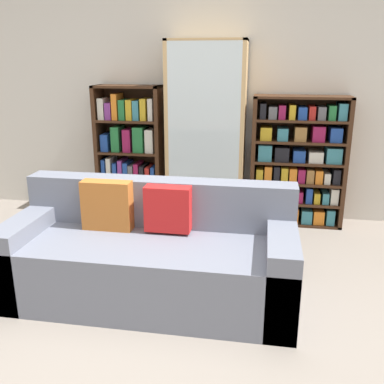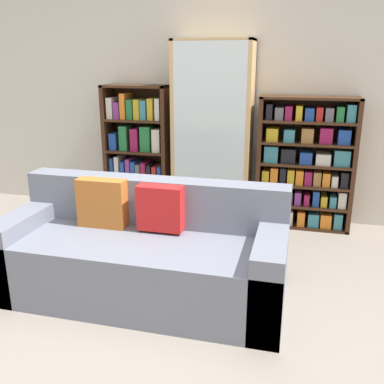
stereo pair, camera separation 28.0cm
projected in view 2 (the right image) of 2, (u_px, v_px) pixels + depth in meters
The scene contains 7 objects.
ground_plane at pixel (124, 346), 2.55m from camera, with size 16.00×16.00×0.00m, color gray.
wall_back at pixel (212, 89), 4.46m from camera, with size 6.29×0.06×2.70m.
couch at pixel (143, 256), 3.05m from camera, with size 1.99×0.81×0.81m.
bookshelf_left at pixel (139, 152), 4.65m from camera, with size 0.70×0.32×1.39m.
display_cabinet at pixel (213, 134), 4.37m from camera, with size 0.79×0.36×1.83m.
bookshelf_right at pixel (306, 165), 4.25m from camera, with size 0.94×0.32×1.31m.
wine_bottle at pixel (247, 227), 3.96m from camera, with size 0.08×0.08×0.38m.
Camera 2 is at (0.93, -2.00, 1.63)m, focal length 40.00 mm.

